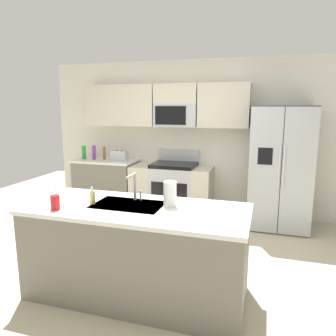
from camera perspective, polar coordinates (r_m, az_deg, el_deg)
The scene contains 14 objects.
ground_plane at distance 3.98m, azimuth -2.99°, elevation -16.61°, with size 9.00×9.00×0.00m, color beige.
kitchen_wall_unit at distance 5.58m, azimuth 2.87°, elevation 7.11°, with size 5.20×0.43×2.60m.
back_counter at distance 5.96m, azimuth -10.82°, elevation -2.77°, with size 1.10×0.63×0.90m.
range_oven at distance 5.51m, azimuth 0.69°, elevation -3.79°, with size 1.36×0.61×1.10m.
refrigerator at distance 5.13m, azimuth 19.22°, elevation 0.02°, with size 0.90×0.76×1.85m.
island_counter at distance 3.24m, azimuth -5.54°, elevation -14.39°, with size 2.11×0.90×0.90m.
toaster at distance 5.69m, azimuth -8.59°, elevation 2.18°, with size 0.28×0.16×0.18m.
pepper_mill at distance 5.87m, azimuth -11.21°, elevation 2.60°, with size 0.05×0.05×0.23m, color brown.
bottle_green at distance 6.01m, azimuth -14.64°, elevation 2.71°, with size 0.07×0.07×0.24m, color green.
bottle_purple at distance 5.90m, azimuth -12.95°, elevation 2.69°, with size 0.06×0.06×0.25m, color purple.
sink_faucet at distance 3.24m, azimuth -5.97°, elevation -2.89°, with size 0.08×0.21×0.28m.
drink_cup_red at distance 3.15m, azimuth -19.32°, elevation -5.74°, with size 0.08×0.08×0.25m.
soap_dispenser at distance 3.22m, azimuth -13.25°, elevation -5.02°, with size 0.06×0.06×0.17m.
paper_towel_roll at distance 3.05m, azimuth 0.35°, elevation -4.61°, with size 0.12×0.12×0.24m, color white.
Camera 1 is at (1.23, -3.31, 1.83)m, focal length 34.47 mm.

